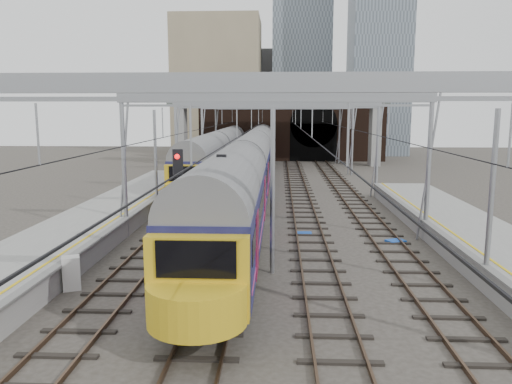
{
  "coord_description": "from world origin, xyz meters",
  "views": [
    {
      "loc": [
        0.27,
        -18.72,
        6.89
      ],
      "look_at": [
        -1.02,
        8.98,
        2.4
      ],
      "focal_mm": 35.0,
      "sensor_mm": 36.0,
      "label": 1
    }
  ],
  "objects_px": {
    "train_second": "(225,149)",
    "signal_near_left": "(179,202)",
    "signal_near_centre": "(222,203)",
    "train_main": "(256,156)",
    "relay_cabinet": "(71,273)"
  },
  "relations": [
    {
      "from": "train_main",
      "to": "signal_near_left",
      "type": "xyz_separation_m",
      "value": [
        -1.63,
        -29.02,
        0.76
      ]
    },
    {
      "from": "train_main",
      "to": "signal_near_left",
      "type": "height_order",
      "value": "signal_near_left"
    },
    {
      "from": "signal_near_left",
      "to": "relay_cabinet",
      "type": "relative_size",
      "value": 4.12
    },
    {
      "from": "signal_near_centre",
      "to": "relay_cabinet",
      "type": "xyz_separation_m",
      "value": [
        -5.8,
        -1.26,
        -2.6
      ]
    },
    {
      "from": "train_second",
      "to": "signal_near_left",
      "type": "xyz_separation_m",
      "value": [
        2.37,
        -38.76,
        0.84
      ]
    },
    {
      "from": "signal_near_left",
      "to": "relay_cabinet",
      "type": "height_order",
      "value": "signal_near_left"
    },
    {
      "from": "signal_near_left",
      "to": "signal_near_centre",
      "type": "xyz_separation_m",
      "value": [
        1.64,
        0.48,
        -0.13
      ]
    },
    {
      "from": "train_main",
      "to": "train_second",
      "type": "distance_m",
      "value": 10.53
    },
    {
      "from": "train_second",
      "to": "signal_near_centre",
      "type": "height_order",
      "value": "signal_near_centre"
    },
    {
      "from": "train_second",
      "to": "signal_near_left",
      "type": "distance_m",
      "value": 38.85
    },
    {
      "from": "train_main",
      "to": "relay_cabinet",
      "type": "height_order",
      "value": "train_main"
    },
    {
      "from": "train_main",
      "to": "train_second",
      "type": "relative_size",
      "value": 1.39
    },
    {
      "from": "train_second",
      "to": "relay_cabinet",
      "type": "xyz_separation_m",
      "value": [
        -1.8,
        -39.54,
        -1.89
      ]
    },
    {
      "from": "train_main",
      "to": "relay_cabinet",
      "type": "xyz_separation_m",
      "value": [
        -5.8,
        -29.8,
        -1.96
      ]
    },
    {
      "from": "relay_cabinet",
      "to": "train_main",
      "type": "bearing_deg",
      "value": 55.49
    }
  ]
}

